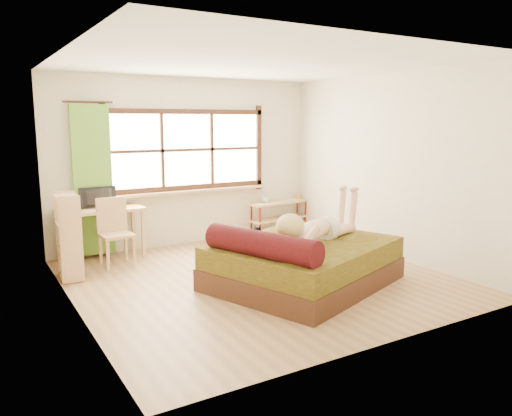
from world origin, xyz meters
TOP-DOWN VIEW (x-y plane):
  - floor at (0.00, 0.00)m, footprint 4.50×4.50m
  - ceiling at (0.00, 0.00)m, footprint 4.50×4.50m
  - wall_back at (0.00, 2.25)m, footprint 4.50×0.00m
  - wall_front at (0.00, -2.25)m, footprint 4.50×0.00m
  - wall_left at (-2.25, 0.00)m, footprint 0.00×4.50m
  - wall_right at (2.25, 0.00)m, footprint 0.00×4.50m
  - window at (0.00, 2.22)m, footprint 2.80×0.16m
  - curtain at (-1.55, 2.13)m, footprint 0.55×0.10m
  - bed at (0.33, -0.49)m, footprint 2.60×2.34m
  - woman at (0.53, -0.52)m, footprint 1.56×0.91m
  - kitten at (-0.34, -0.37)m, footprint 0.35×0.23m
  - desk at (-1.51, 1.95)m, footprint 1.23×0.58m
  - monitor at (-1.51, 2.00)m, footprint 0.54×0.08m
  - chair at (-1.41, 1.59)m, footprint 0.43×0.43m
  - pipe_shelf at (1.70, 2.07)m, footprint 1.21×0.45m
  - cup at (1.38, 2.07)m, footprint 0.15×0.15m
  - book at (1.88, 2.07)m, footprint 0.17×0.22m
  - bookshelf at (-2.08, 1.24)m, footprint 0.30×0.49m

SIDE VIEW (x-z plane):
  - floor at x=0.00m, z-range 0.00..0.00m
  - bed at x=0.33m, z-range -0.12..0.70m
  - pipe_shelf at x=1.70m, z-range 0.10..0.77m
  - chair at x=-1.41m, z-range 0.05..1.00m
  - bookshelf at x=-2.08m, z-range 0.01..1.11m
  - book at x=1.88m, z-range 0.59..0.61m
  - cup at x=1.38m, z-range 0.59..0.70m
  - desk at x=-1.51m, z-range 0.28..1.04m
  - kitten at x=-0.34m, z-range 0.54..0.79m
  - woman at x=0.53m, z-range 0.54..1.18m
  - monitor at x=-1.51m, z-range 0.76..1.07m
  - curtain at x=-1.55m, z-range 0.05..2.25m
  - wall_back at x=0.00m, z-range -0.90..3.60m
  - wall_front at x=0.00m, z-range -0.90..3.60m
  - wall_left at x=-2.25m, z-range -0.90..3.60m
  - wall_right at x=2.25m, z-range -0.90..3.60m
  - window at x=0.00m, z-range 0.78..2.24m
  - ceiling at x=0.00m, z-range 2.70..2.70m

